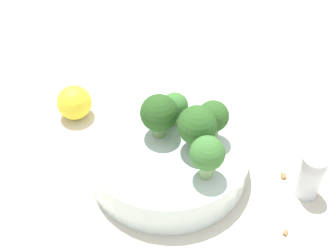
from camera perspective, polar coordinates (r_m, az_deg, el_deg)
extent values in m
plane|color=beige|center=(0.60, 0.00, -5.32)|extent=(3.00, 3.00, 0.00)
cylinder|color=silver|center=(0.58, 0.00, -3.81)|extent=(0.20, 0.20, 0.05)
cylinder|color=#7A9E5B|center=(0.56, 5.38, -0.46)|extent=(0.02, 0.02, 0.03)
sphere|color=#2D5B23|center=(0.55, 5.53, 1.21)|extent=(0.04, 0.04, 0.04)
cylinder|color=#7A9E5B|center=(0.55, 3.49, -1.61)|extent=(0.02, 0.02, 0.03)
sphere|color=#2D5B23|center=(0.54, 3.59, 0.08)|extent=(0.05, 0.05, 0.05)
cylinder|color=#7A9E5B|center=(0.57, -1.09, 0.01)|extent=(0.03, 0.03, 0.03)
sphere|color=#28511E|center=(0.56, -1.11, 1.60)|extent=(0.05, 0.05, 0.05)
cylinder|color=#8EB770|center=(0.52, 4.68, -4.96)|extent=(0.02, 0.02, 0.03)
sphere|color=#3D7533|center=(0.51, 4.82, -3.34)|extent=(0.04, 0.04, 0.04)
cylinder|color=#8EB770|center=(0.59, 0.82, 1.24)|extent=(0.02, 0.02, 0.02)
sphere|color=#3D7533|center=(0.57, 0.83, 2.49)|extent=(0.03, 0.03, 0.03)
cylinder|color=silver|center=(0.58, 16.87, -6.27)|extent=(0.03, 0.03, 0.05)
cylinder|color=#B7B7BC|center=(0.56, 17.50, -4.23)|extent=(0.03, 0.03, 0.01)
sphere|color=yellow|center=(0.67, -11.36, 2.83)|extent=(0.05, 0.05, 0.05)
cube|color=olive|center=(0.61, 13.94, -5.82)|extent=(0.01, 0.01, 0.01)
cube|color=olive|center=(0.56, 14.15, -12.43)|extent=(0.01, 0.00, 0.01)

